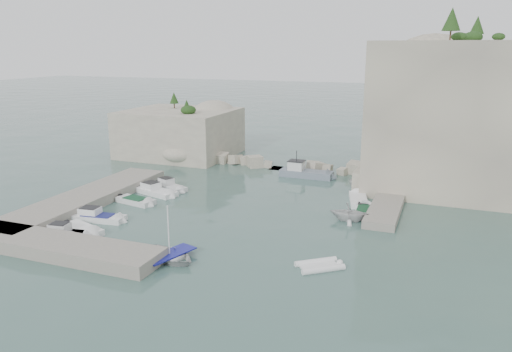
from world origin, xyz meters
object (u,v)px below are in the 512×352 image
(tender_east_a, at_px, (349,221))
(tender_east_d, at_px, (368,192))
(tender_east_c, at_px, (358,202))
(tender_east_b, at_px, (364,214))
(motorboat_c, at_px, (136,203))
(work_boat, at_px, (306,177))
(motorboat_a, at_px, (170,189))
(motorboat_b, at_px, (156,194))
(motorboat_d, at_px, (98,221))
(rowboat, at_px, (170,260))
(motorboat_f, at_px, (68,238))
(inflatable_dinghy, at_px, (319,268))
(motorboat_e, at_px, (81,233))

(tender_east_a, bearing_deg, tender_east_d, -5.08)
(tender_east_c, height_order, tender_east_d, tender_east_d)
(tender_east_b, distance_m, tender_east_d, 8.07)
(motorboat_c, relative_size, work_boat, 0.65)
(motorboat_a, bearing_deg, motorboat_b, -78.91)
(tender_east_b, bearing_deg, motorboat_d, 112.33)
(motorboat_a, xyz_separation_m, tender_east_b, (22.94, -0.76, 0.00))
(rowboat, xyz_separation_m, tender_east_b, (12.48, 16.94, 0.00))
(motorboat_a, relative_size, motorboat_f, 1.00)
(motorboat_a, relative_size, tender_east_b, 1.09)
(motorboat_b, bearing_deg, motorboat_f, -73.02)
(tender_east_b, bearing_deg, tender_east_c, 15.35)
(motorboat_b, xyz_separation_m, tender_east_c, (22.19, 5.24, 0.00))
(motorboat_b, height_order, tender_east_c, motorboat_b)
(rowboat, bearing_deg, tender_east_c, -11.04)
(inflatable_dinghy, xyz_separation_m, tender_east_c, (-0.17, 17.76, 0.00))
(motorboat_c, height_order, motorboat_d, motorboat_d)
(inflatable_dinghy, bearing_deg, motorboat_a, 107.73)
(motorboat_a, relative_size, work_boat, 0.70)
(tender_east_d, bearing_deg, tender_east_a, 171.89)
(motorboat_a, distance_m, motorboat_f, 16.80)
(motorboat_a, height_order, motorboat_d, same)
(motorboat_d, relative_size, inflatable_dinghy, 1.57)
(tender_east_b, height_order, tender_east_c, same)
(motorboat_f, bearing_deg, motorboat_b, 81.83)
(motorboat_c, xyz_separation_m, motorboat_d, (-0.18, -6.05, 0.00))
(motorboat_a, xyz_separation_m, motorboat_c, (-0.66, -6.09, 0.00))
(tender_east_c, bearing_deg, rowboat, 137.95)
(motorboat_b, xyz_separation_m, motorboat_f, (0.05, -14.48, 0.00))
(motorboat_f, xyz_separation_m, tender_east_d, (22.58, 24.06, 0.00))
(motorboat_e, xyz_separation_m, tender_east_b, (23.11, 14.64, 0.00))
(tender_east_a, xyz_separation_m, work_boat, (-8.45, 14.85, 0.00))
(inflatable_dinghy, relative_size, tender_east_c, 0.67)
(motorboat_b, relative_size, tender_east_d, 1.33)
(rowboat, xyz_separation_m, tender_east_d, (11.67, 24.97, 0.00))
(motorboat_a, relative_size, tender_east_d, 1.17)
(motorboat_c, xyz_separation_m, inflatable_dinghy, (22.54, -8.75, 0.00))
(motorboat_d, xyz_separation_m, tender_east_c, (22.54, 15.06, 0.00))
(motorboat_d, bearing_deg, tender_east_d, 32.79)
(motorboat_e, height_order, tender_east_d, tender_east_d)
(tender_east_a, bearing_deg, motorboat_c, 92.91)
(rowboat, bearing_deg, tender_east_d, -7.51)
(motorboat_d, relative_size, tender_east_a, 1.60)
(motorboat_a, distance_m, work_boat, 17.71)
(inflatable_dinghy, distance_m, work_boat, 27.63)
(motorboat_d, distance_m, motorboat_f, 4.67)
(tender_east_b, relative_size, tender_east_c, 0.86)
(inflatable_dinghy, distance_m, tender_east_b, 14.12)
(motorboat_b, distance_m, motorboat_d, 9.82)
(motorboat_f, distance_m, tender_east_a, 26.09)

